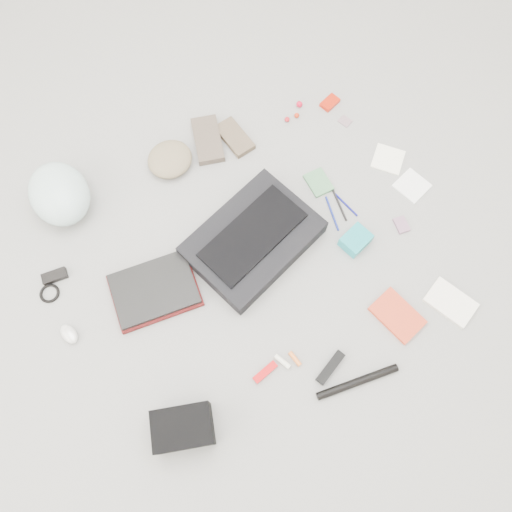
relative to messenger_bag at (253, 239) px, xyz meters
name	(u,v)px	position (x,y,z in m)	size (l,w,h in m)	color
ground_plane	(256,260)	(-0.02, -0.07, -0.04)	(4.00, 4.00, 0.00)	gray
messenger_bag	(253,239)	(0.00, 0.00, 0.00)	(0.49, 0.35, 0.08)	black
bag_flap	(253,235)	(0.00, 0.00, 0.05)	(0.42, 0.19, 0.01)	black
laptop_sleeve	(155,291)	(-0.43, -0.01, -0.03)	(0.32, 0.24, 0.02)	#571212
laptop	(154,289)	(-0.43, -0.01, -0.01)	(0.31, 0.23, 0.02)	black
bike_helmet	(59,194)	(-0.61, 0.51, 0.05)	(0.23, 0.29, 0.18)	silver
beanie	(170,159)	(-0.15, 0.49, -0.01)	(0.19, 0.18, 0.07)	#7D6E53
mitten_left	(208,140)	(0.04, 0.52, -0.02)	(0.11, 0.23, 0.03)	brown
mitten_right	(235,137)	(0.15, 0.48, -0.03)	(0.09, 0.19, 0.03)	brown
power_brick	(55,276)	(-0.76, 0.22, -0.03)	(0.09, 0.04, 0.03)	black
cable_coil	(50,293)	(-0.80, 0.16, -0.04)	(0.08, 0.08, 0.01)	black
mouse	(69,334)	(-0.78, -0.03, -0.02)	(0.05, 0.09, 0.03)	silver
camera_bag	(183,428)	(-0.53, -0.53, 0.02)	(0.20, 0.14, 0.13)	black
multitool	(265,372)	(-0.19, -0.48, -0.03)	(0.10, 0.03, 0.02)	#B60709
toiletry_tube_white	(282,361)	(-0.11, -0.47, -0.03)	(0.02, 0.02, 0.07)	silver
toiletry_tube_orange	(295,359)	(-0.07, -0.48, -0.03)	(0.02, 0.02, 0.06)	orange
u_lock	(330,367)	(0.03, -0.57, -0.03)	(0.14, 0.03, 0.03)	black
bike_pump	(357,382)	(0.09, -0.66, -0.03)	(0.03, 0.03, 0.31)	black
book_red	(397,315)	(0.36, -0.51, -0.03)	(0.13, 0.19, 0.02)	#DF4325
book_white	(451,302)	(0.57, -0.56, -0.03)	(0.12, 0.18, 0.02)	white
notepad	(318,183)	(0.37, 0.12, -0.03)	(0.09, 0.12, 0.01)	#467950
pen_blue	(332,213)	(0.35, -0.03, -0.04)	(0.01, 0.01, 0.16)	navy
pen_black	(339,204)	(0.40, -0.01, -0.04)	(0.01, 0.01, 0.16)	black
pen_navy	(345,204)	(0.42, -0.02, -0.04)	(0.01, 0.01, 0.14)	#080965
accordion_wallet	(356,240)	(0.37, -0.18, -0.01)	(0.11, 0.09, 0.06)	teal
card_deck	(401,225)	(0.58, -0.20, -0.03)	(0.05, 0.07, 0.01)	gray
napkin_top	(388,159)	(0.69, 0.09, -0.04)	(0.12, 0.12, 0.01)	white
napkin_bottom	(412,186)	(0.72, -0.07, -0.04)	(0.12, 0.12, 0.01)	white
lollipop_a	(287,119)	(0.40, 0.46, -0.03)	(0.02, 0.02, 0.02)	#B21720
lollipop_b	(297,115)	(0.45, 0.46, -0.03)	(0.02, 0.02, 0.02)	red
lollipop_c	(299,104)	(0.49, 0.50, -0.03)	(0.03, 0.03, 0.03)	red
altoids_tin	(330,103)	(0.61, 0.45, -0.03)	(0.08, 0.05, 0.02)	red
stamp_sheet	(345,121)	(0.63, 0.34, -0.04)	(0.04, 0.05, 0.00)	gray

